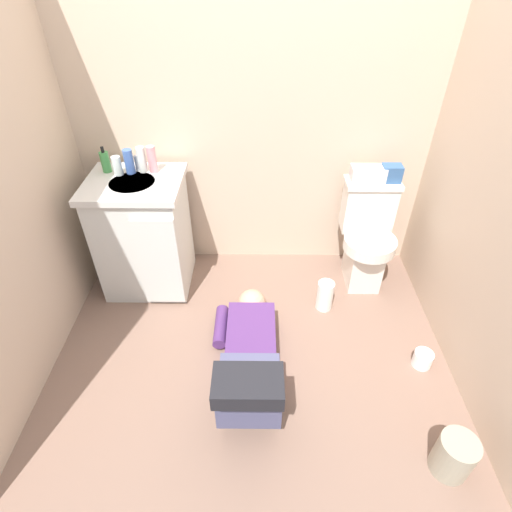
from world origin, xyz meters
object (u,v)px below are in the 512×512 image
at_px(paper_towel_roll, 325,295).
at_px(toilet_paper_roll, 423,359).
at_px(person_plumber, 248,359).
at_px(tissue_box, 368,174).
at_px(bottle_white, 142,160).
at_px(toilet, 366,237).
at_px(bottle_clear, 117,166).
at_px(vanity_cabinet, 144,234).
at_px(trash_can, 454,456).
at_px(soap_dispenser, 105,162).
at_px(bottle_blue, 129,162).
at_px(faucet, 137,163).
at_px(toiletry_bag, 391,173).
at_px(bottle_pink, 152,159).

distance_m(paper_towel_roll, toilet_paper_roll, 0.70).
distance_m(person_plumber, tissue_box, 1.39).
bearing_deg(paper_towel_roll, bottle_white, 161.66).
height_order(toilet, bottle_clear, bottle_clear).
height_order(vanity_cabinet, trash_can, vanity_cabinet).
bearing_deg(bottle_white, soap_dispenser, -179.12).
distance_m(person_plumber, bottle_blue, 1.41).
height_order(soap_dispenser, toilet_paper_roll, soap_dispenser).
distance_m(vanity_cabinet, faucet, 0.47).
xyz_separation_m(vanity_cabinet, paper_towel_roll, (1.22, -0.26, -0.31)).
xyz_separation_m(tissue_box, toiletry_bag, (0.15, 0.00, 0.01)).
bearing_deg(bottle_clear, bottle_white, 16.90).
xyz_separation_m(bottle_white, bottle_pink, (0.07, -0.01, 0.00)).
relative_size(trash_can, paper_towel_roll, 1.05).
relative_size(bottle_pink, paper_towel_roll, 0.79).
xyz_separation_m(toilet, person_plumber, (-0.80, -0.90, -0.19)).
bearing_deg(toilet_paper_roll, bottle_pink, 152.46).
height_order(person_plumber, tissue_box, tissue_box).
bearing_deg(soap_dispenser, toilet, -2.33).
bearing_deg(bottle_pink, bottle_white, 173.03).
relative_size(toiletry_bag, toilet_paper_roll, 1.13).
bearing_deg(vanity_cabinet, toilet, 2.11).
height_order(bottle_clear, bottle_white, bottle_white).
distance_m(person_plumber, paper_towel_roll, 0.77).
bearing_deg(bottle_blue, toilet_paper_roll, -25.30).
height_order(toilet, person_plumber, toilet).
relative_size(toiletry_bag, trash_can, 0.54).
bearing_deg(bottle_pink, vanity_cabinet, -131.12).
relative_size(toilet, toiletry_bag, 6.05).
height_order(vanity_cabinet, toiletry_bag, toiletry_bag).
height_order(vanity_cabinet, soap_dispenser, soap_dispenser).
height_order(toilet, soap_dispenser, soap_dispenser).
xyz_separation_m(toilet, toilet_paper_roll, (0.22, -0.79, -0.32)).
bearing_deg(bottle_white, bottle_blue, -164.88).
relative_size(soap_dispenser, paper_towel_roll, 0.76).
xyz_separation_m(faucet, bottle_pink, (0.11, -0.02, 0.04)).
distance_m(person_plumber, soap_dispenser, 1.51).
xyz_separation_m(faucet, trash_can, (1.69, -1.47, -0.76)).
xyz_separation_m(toilet, bottle_blue, (-1.56, 0.05, 0.53)).
relative_size(person_plumber, paper_towel_roll, 4.91).
xyz_separation_m(toiletry_bag, bottle_clear, (-1.74, -0.06, 0.07)).
bearing_deg(tissue_box, faucet, -179.97).
bearing_deg(soap_dispenser, bottle_pink, -0.90).
xyz_separation_m(soap_dispenser, bottle_clear, (0.08, -0.04, -0.01)).
distance_m(bottle_blue, toilet_paper_roll, 2.15).
bearing_deg(bottle_blue, bottle_white, 15.12).
height_order(faucet, paper_towel_roll, faucet).
height_order(person_plumber, bottle_pink, bottle_pink).
bearing_deg(person_plumber, tissue_box, 52.59).
height_order(bottle_white, bottle_pink, bottle_pink).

